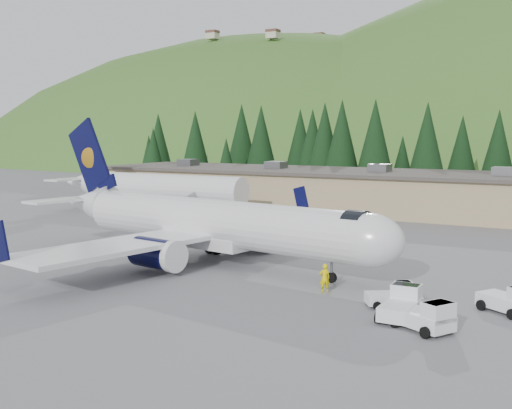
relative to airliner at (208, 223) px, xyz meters
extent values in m
plane|color=slate|center=(0.99, -0.16, -3.05)|extent=(600.00, 600.00, 0.00)
cylinder|color=white|center=(0.99, -0.16, 0.15)|extent=(26.57, 7.70, 3.54)
ellipsoid|color=white|center=(14.00, -2.27, 0.15)|extent=(5.11, 4.23, 3.54)
cylinder|color=black|center=(13.07, -2.12, 0.58)|extent=(1.77, 3.09, 2.92)
cone|color=white|center=(-14.80, 2.40, 0.53)|extent=(6.14, 4.39, 3.54)
cube|color=white|center=(0.07, -0.01, -1.33)|extent=(7.91, 4.17, 0.94)
cube|color=white|center=(-0.86, 0.14, -0.79)|extent=(10.22, 32.41, 0.33)
cube|color=black|center=(0.30, 16.15, 0.44)|extent=(1.90, 0.44, 2.70)
cube|color=black|center=(-4.81, -15.42, 0.44)|extent=(1.90, 0.44, 2.70)
cylinder|color=black|center=(0.94, 5.38, -1.59)|extent=(4.25, 2.77, 2.16)
cylinder|color=white|center=(2.70, 5.09, -1.59)|extent=(0.92, 2.36, 2.30)
cube|color=white|center=(0.94, 5.38, -1.07)|extent=(2.08, 0.56, 0.85)
cylinder|color=black|center=(-0.81, -5.40, -1.59)|extent=(4.25, 2.77, 2.16)
cylinder|color=white|center=(0.96, -5.68, -1.59)|extent=(0.92, 2.36, 2.30)
cube|color=white|center=(-0.81, -5.40, -1.07)|extent=(2.08, 0.56, 0.85)
cube|color=black|center=(-14.61, 2.36, 4.93)|extent=(5.79, 1.21, 6.91)
ellipsoid|color=gold|center=(-14.39, 2.52, 4.74)|extent=(1.87, 0.46, 1.86)
ellipsoid|color=gold|center=(-14.45, 2.15, 4.74)|extent=(1.87, 0.46, 1.86)
cube|color=black|center=(-12.19, 1.97, 2.49)|extent=(2.60, 0.65, 1.87)
cube|color=white|center=(-15.26, 2.47, 1.00)|extent=(4.29, 12.00, 0.21)
cylinder|color=slate|center=(11.21, -1.81, -2.20)|extent=(0.22, 0.22, 1.69)
cylinder|color=black|center=(11.21, -1.81, -2.69)|extent=(0.75, 0.37, 0.72)
cylinder|color=slate|center=(-1.39, 2.80, -2.11)|extent=(0.26, 0.26, 1.88)
cylinder|color=black|center=(-1.01, 2.74, -2.53)|extent=(1.07, 0.49, 1.03)
cylinder|color=black|center=(-1.76, 2.86, -2.53)|extent=(1.07, 0.49, 1.03)
cylinder|color=slate|center=(-2.20, -2.22, -2.11)|extent=(0.26, 0.26, 1.88)
cylinder|color=black|center=(-1.83, -2.28, -2.53)|extent=(1.07, 0.49, 1.03)
cylinder|color=black|center=(-2.57, -2.16, -2.53)|extent=(1.07, 0.49, 1.03)
cylinder|color=white|center=(-21.01, 21.84, 0.15)|extent=(22.00, 3.60, 3.60)
cone|color=white|center=(-35.01, 21.84, 0.35)|extent=(5.00, 3.60, 3.60)
cube|color=black|center=(-34.01, 21.84, 4.95)|extent=(5.82, 0.28, 6.89)
cube|color=white|center=(-35.01, 21.84, 0.95)|extent=(2.40, 11.00, 0.20)
cube|color=white|center=(16.47, -5.66, -2.55)|extent=(2.98, 2.61, 0.63)
cube|color=white|center=(17.21, -5.16, -2.02)|extent=(1.44, 1.54, 0.80)
cube|color=black|center=(17.21, -5.16, -1.66)|extent=(1.31, 1.41, 0.09)
cylinder|color=black|center=(16.82, -4.57, -2.80)|extent=(0.53, 0.44, 0.50)
cylinder|color=black|center=(17.61, -5.76, -2.80)|extent=(0.53, 0.44, 0.50)
cylinder|color=black|center=(15.33, -5.56, -2.80)|extent=(0.53, 0.44, 0.50)
cylinder|color=black|center=(16.12, -6.75, -2.80)|extent=(0.53, 0.44, 0.50)
cube|color=white|center=(22.63, -3.66, -2.46)|extent=(3.55, 3.03, 0.74)
cylinder|color=black|center=(23.09, -4.94, -2.75)|extent=(0.63, 0.51, 0.60)
cylinder|color=black|center=(22.16, -2.38, -2.75)|extent=(0.63, 0.51, 0.60)
cylinder|color=black|center=(21.27, -3.83, -2.75)|extent=(0.63, 0.51, 0.60)
cube|color=white|center=(17.86, -8.07, -2.44)|extent=(1.69, 3.32, 0.77)
cube|color=white|center=(17.84, -6.97, -1.78)|extent=(1.55, 1.12, 0.99)
cube|color=black|center=(17.84, -6.97, -1.34)|extent=(1.44, 1.01, 0.11)
cylinder|color=black|center=(16.96, -6.98, -2.74)|extent=(0.25, 0.62, 0.62)
cylinder|color=black|center=(18.72, -6.96, -2.74)|extent=(0.25, 0.62, 0.62)
cylinder|color=black|center=(16.99, -9.18, -2.74)|extent=(0.25, 0.62, 0.62)
cylinder|color=black|center=(18.75, -9.15, -2.74)|extent=(0.25, 0.62, 0.62)
cube|color=tan|center=(-4.01, 37.84, -0.65)|extent=(70.00, 16.00, 4.80)
cube|color=#47423D|center=(-4.01, 37.84, 1.90)|extent=(71.00, 17.00, 0.40)
cube|color=slate|center=(-29.01, 37.84, 2.55)|extent=(2.50, 2.50, 1.00)
cube|color=slate|center=(-14.01, 37.84, 2.55)|extent=(2.50, 2.50, 1.00)
cube|color=slate|center=(0.99, 37.84, 2.55)|extent=(2.50, 2.50, 1.00)
cube|color=slate|center=(15.99, 37.84, 2.55)|extent=(2.50, 2.50, 1.00)
cube|color=white|center=(19.33, -9.21, -2.46)|extent=(3.58, 2.94, 0.75)
cube|color=white|center=(20.27, -9.72, -1.82)|extent=(1.65, 1.82, 0.96)
cube|color=black|center=(20.27, -9.72, -1.39)|extent=(1.51, 1.68, 0.11)
cylinder|color=black|center=(20.68, -8.97, -2.75)|extent=(0.64, 0.49, 0.60)
cylinder|color=black|center=(19.86, -10.47, -2.75)|extent=(0.64, 0.49, 0.60)
cylinder|color=black|center=(18.80, -7.95, -2.75)|extent=(0.64, 0.49, 0.60)
cylinder|color=black|center=(17.98, -9.45, -2.75)|extent=(0.64, 0.49, 0.60)
imported|color=#F5DE00|center=(11.86, -4.47, -2.13)|extent=(0.80, 0.76, 1.84)
cone|color=black|center=(-59.40, 66.03, 2.43)|extent=(4.02, 4.02, 8.22)
cone|color=black|center=(-55.69, 64.61, 4.99)|extent=(5.89, 5.89, 12.05)
cone|color=black|center=(-50.75, 56.74, 3.28)|extent=(4.64, 4.64, 9.49)
cone|color=black|center=(-45.90, 63.66, 4.33)|extent=(5.41, 5.41, 11.06)
cone|color=black|center=(-41.39, 57.47, 5.03)|extent=(5.92, 5.92, 12.12)
cone|color=black|center=(-36.44, 65.97, 5.88)|extent=(6.55, 6.55, 13.39)
cone|color=black|center=(-33.84, 56.22, 2.20)|extent=(3.84, 3.84, 7.86)
cone|color=black|center=(-29.80, 61.82, 5.58)|extent=(6.33, 6.33, 12.94)
cone|color=black|center=(-23.52, 65.22, 5.21)|extent=(6.06, 6.06, 12.39)
cone|color=black|center=(-19.30, 61.45, 5.10)|extent=(5.98, 5.98, 12.23)
cone|color=black|center=(-15.83, 58.74, 5.63)|extent=(6.36, 6.36, 13.01)
cone|color=black|center=(-12.25, 57.56, 5.81)|extent=(6.49, 6.49, 13.28)
cone|color=black|center=(-6.51, 57.35, 5.78)|extent=(6.47, 6.47, 13.24)
cone|color=black|center=(-3.16, 61.25, 2.47)|extent=(4.05, 4.05, 8.27)
cone|color=black|center=(1.52, 58.38, 5.44)|extent=(6.22, 6.22, 12.73)
cone|color=black|center=(4.87, 67.66, 4.37)|extent=(5.44, 5.44, 11.12)
cone|color=black|center=(10.92, 65.11, 4.81)|extent=(5.76, 5.76, 11.78)
ellipsoid|color=#334F1F|center=(-89.01, 169.84, -78.05)|extent=(336.00, 240.00, 240.00)
camera|label=1|loc=(27.74, -41.14, 7.02)|focal=45.00mm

